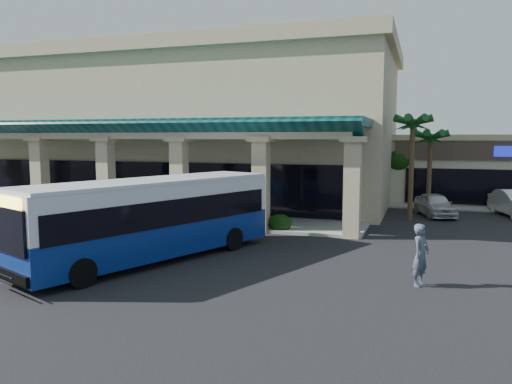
% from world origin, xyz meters
% --- Properties ---
extents(ground, '(110.00, 110.00, 0.00)m').
position_xyz_m(ground, '(0.00, 0.00, 0.00)').
color(ground, black).
extents(main_building, '(30.80, 14.80, 11.35)m').
position_xyz_m(main_building, '(-8.00, 16.00, 5.67)').
color(main_building, tan).
rests_on(main_building, ground).
extents(arcade, '(30.00, 6.20, 5.70)m').
position_xyz_m(arcade, '(-8.00, 6.80, 2.85)').
color(arcade, '#093939').
rests_on(arcade, ground).
extents(palm_0, '(2.40, 2.40, 6.60)m').
position_xyz_m(palm_0, '(8.50, 11.00, 3.30)').
color(palm_0, '#113F16').
rests_on(palm_0, ground).
extents(palm_1, '(2.40, 2.40, 5.80)m').
position_xyz_m(palm_1, '(9.50, 14.00, 2.90)').
color(palm_1, '#113F16').
rests_on(palm_1, ground).
extents(broadleaf_tree, '(2.60, 2.60, 4.81)m').
position_xyz_m(broadleaf_tree, '(7.50, 19.00, 2.41)').
color(broadleaf_tree, black).
rests_on(broadleaf_tree, ground).
extents(transit_bus, '(6.61, 11.35, 3.13)m').
position_xyz_m(transit_bus, '(-0.66, -1.66, 1.56)').
color(transit_bus, navy).
rests_on(transit_bus, ground).
extents(pedestrian, '(0.74, 0.86, 2.00)m').
position_xyz_m(pedestrian, '(9.12, -1.89, 1.00)').
color(pedestrian, '#444C5C').
rests_on(pedestrian, ground).
extents(car_silver, '(2.78, 4.38, 1.39)m').
position_xyz_m(car_silver, '(9.88, 13.23, 0.69)').
color(car_silver, silver).
rests_on(car_silver, ground).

